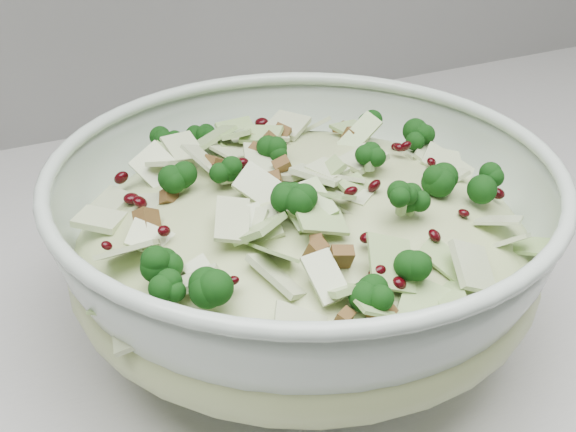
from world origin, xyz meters
name	(u,v)px	position (x,y,z in m)	size (l,w,h in m)	color
mixing_bowl	(303,249)	(-0.34, 1.60, 0.96)	(0.40, 0.40, 0.12)	#B3C5B7
salad	(304,222)	(-0.34, 1.60, 0.99)	(0.40, 0.40, 0.13)	#B8C184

